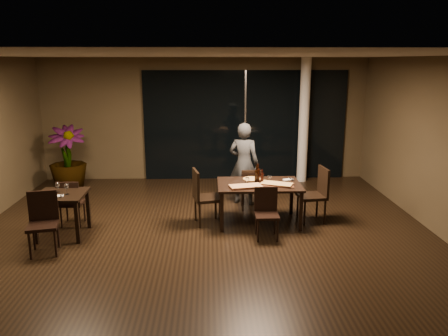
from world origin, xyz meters
TOP-DOWN VIEW (x-y plane):
  - ground at (0.00, 0.00)m, footprint 8.00×8.00m
  - wall_back at (0.00, 4.05)m, footprint 8.00×0.10m
  - wall_front at (0.00, -4.05)m, footprint 8.00×0.10m
  - ceiling at (0.00, 0.00)m, footprint 8.00×8.00m
  - window_panel at (1.00, 3.96)m, footprint 5.00×0.06m
  - column at (2.40, 3.65)m, footprint 0.24×0.24m
  - main_table at (1.00, 0.80)m, footprint 1.50×1.00m
  - side_table at (-2.40, 0.30)m, footprint 0.80×0.80m
  - chair_main_far at (0.92, 1.51)m, footprint 0.40×0.40m
  - chair_main_near at (1.05, 0.13)m, footprint 0.39×0.39m
  - chair_main_left at (-0.02, 0.76)m, footprint 0.57×0.57m
  - chair_main_right at (2.08, 0.85)m, footprint 0.53×0.53m
  - chair_side_far at (-2.40, 0.75)m, footprint 0.40×0.40m
  - chair_side_near at (-2.48, -0.33)m, footprint 0.53×0.53m
  - diner at (0.81, 1.93)m, footprint 0.67×0.56m
  - potted_plant at (-3.17, 3.14)m, footprint 1.03×1.03m
  - pizza_board_left at (0.74, 0.55)m, footprint 0.61×0.40m
  - pizza_board_right at (1.30, 0.68)m, footprint 0.67×0.43m
  - oblong_pizza_left at (0.74, 0.55)m, footprint 0.58×0.35m
  - oblong_pizza_right at (1.30, 0.68)m, footprint 0.59×0.43m
  - round_pizza at (0.90, 1.08)m, footprint 0.33×0.33m
  - bottle_a at (0.96, 0.88)m, footprint 0.07×0.07m
  - bottle_b at (1.05, 0.82)m, footprint 0.06×0.06m
  - bottle_c at (0.98, 0.89)m, footprint 0.08×0.08m
  - tumbler_left at (0.79, 0.89)m, footprint 0.08×0.08m
  - tumbler_right at (1.21, 0.95)m, footprint 0.08×0.08m
  - napkin_near at (1.52, 0.66)m, footprint 0.19×0.12m
  - napkin_far at (1.57, 1.02)m, footprint 0.20×0.16m
  - wine_glass_a at (-2.47, 0.39)m, footprint 0.07×0.07m
  - wine_glass_b at (-2.28, 0.26)m, footprint 0.08×0.08m
  - side_napkin at (-2.40, 0.14)m, footprint 0.20×0.14m

SIDE VIEW (x-z plane):
  - ground at x=0.00m, z-range 0.00..0.00m
  - chair_main_far at x=0.92m, z-range 0.05..0.90m
  - chair_main_near at x=1.05m, z-range 0.05..0.90m
  - chair_side_far at x=-2.40m, z-range 0.05..0.90m
  - chair_side_near at x=-2.48m, z-range 0.06..1.01m
  - chair_main_right at x=2.08m, z-range 0.06..1.08m
  - chair_main_left at x=-0.02m, z-range 0.06..1.08m
  - side_table at x=-2.40m, z-range 0.25..1.00m
  - main_table at x=1.00m, z-range 0.30..1.05m
  - potted_plant at x=-3.17m, z-range 0.00..1.48m
  - pizza_board_left at x=0.74m, z-range 0.75..0.76m
  - pizza_board_right at x=1.30m, z-range 0.75..0.76m
  - round_pizza at x=0.90m, z-range 0.75..0.76m
  - napkin_near at x=1.52m, z-range 0.75..0.76m
  - napkin_far at x=1.57m, z-range 0.75..0.76m
  - side_napkin at x=-2.40m, z-range 0.75..0.76m
  - oblong_pizza_left at x=0.74m, z-range 0.77..0.78m
  - oblong_pizza_right at x=1.30m, z-range 0.77..0.78m
  - tumbler_left at x=0.79m, z-range 0.75..0.84m
  - tumbler_right at x=1.21m, z-range 0.75..0.85m
  - wine_glass_a at x=-2.47m, z-range 0.75..0.91m
  - wine_glass_b at x=-2.28m, z-range 0.75..0.92m
  - diner at x=0.81m, z-range 0.00..1.71m
  - bottle_b at x=1.05m, z-range 0.75..1.01m
  - bottle_a at x=0.96m, z-range 0.75..1.06m
  - bottle_c at x=0.98m, z-range 0.75..1.09m
  - window_panel at x=1.00m, z-range 0.00..2.70m
  - wall_back at x=0.00m, z-range 0.00..3.00m
  - wall_front at x=0.00m, z-range 0.00..3.00m
  - column at x=2.40m, z-range 0.00..3.00m
  - ceiling at x=0.00m, z-range 3.00..3.04m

